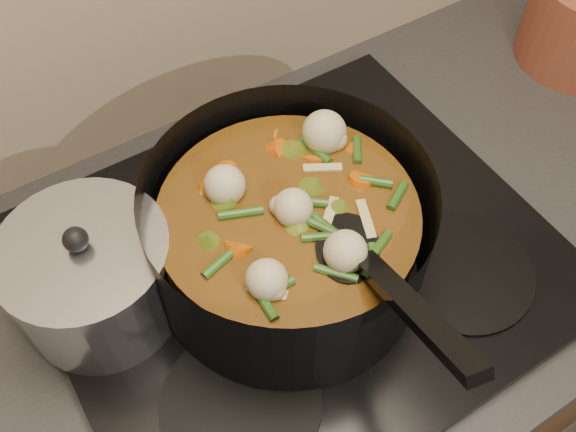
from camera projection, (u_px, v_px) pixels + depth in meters
counter at (296, 391)px, 1.20m from camera, size 2.64×0.64×0.91m
stovetop at (299, 259)px, 0.83m from camera, size 0.62×0.54×0.03m
stockpot at (288, 236)px, 0.75m from camera, size 0.42×0.50×0.24m
saucepan at (94, 277)px, 0.73m from camera, size 0.19×0.19×0.16m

